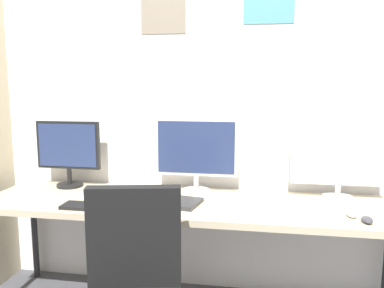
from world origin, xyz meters
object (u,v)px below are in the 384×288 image
object	(u,v)px
keyboard_left	(89,206)
mouse_right_side	(352,214)
monitor_right	(339,162)
desk	(191,209)
monitor_center	(196,151)
keyboard_right	(286,217)
mouse_left_side	(367,220)
laptop_closed	(173,202)
monitor_left	(68,150)

from	to	relation	value
keyboard_left	mouse_right_side	size ratio (longest dim) A/B	3.34
monitor_right	mouse_right_side	bearing A→B (deg)	-87.25
desk	monitor_center	world-z (taller)	monitor_center
keyboard_right	mouse_left_side	world-z (taller)	mouse_left_side
monitor_right	laptop_closed	xyz separation A→B (m)	(-1.00, -0.28, -0.22)
monitor_left	monitor_right	distance (m)	1.80
mouse_left_side	laptop_closed	xyz separation A→B (m)	(-1.07, 0.15, -0.00)
desk	mouse_right_side	size ratio (longest dim) A/B	26.93
keyboard_right	mouse_left_side	distance (m)	0.42
monitor_left	monitor_right	world-z (taller)	monitor_left
monitor_center	monitor_right	size ratio (longest dim) A/B	0.94
desk	laptop_closed	bearing A→B (deg)	-146.20
monitor_center	monitor_right	distance (m)	0.90
monitor_center	mouse_right_side	bearing A→B (deg)	-20.59
desk	keyboard_right	bearing A→B (deg)	-22.33
monitor_left	mouse_left_side	distance (m)	1.94
desk	monitor_right	size ratio (longest dim) A/B	4.40
monitor_center	mouse_right_side	size ratio (longest dim) A/B	5.74
keyboard_left	keyboard_right	distance (m)	1.12
monitor_left	keyboard_right	distance (m)	1.55
monitor_left	keyboard_left	size ratio (longest dim) A/B	1.43
desk	mouse_right_side	world-z (taller)	mouse_right_side
keyboard_left	monitor_right	bearing A→B (deg)	16.86
desk	monitor_right	bearing A→B (deg)	13.27
monitor_center	laptop_closed	xyz separation A→B (m)	(-0.10, -0.28, -0.27)
mouse_left_side	keyboard_left	bearing A→B (deg)	-179.61
desk	keyboard_left	xyz separation A→B (m)	(-0.56, -0.23, 0.06)
desk	monitor_left	size ratio (longest dim) A/B	5.63
desk	monitor_left	distance (m)	0.97
keyboard_left	mouse_left_side	world-z (taller)	mouse_left_side
monitor_center	mouse_left_side	size ratio (longest dim) A/B	5.74
monitor_right	keyboard_right	distance (m)	0.60
monitor_right	keyboard_right	size ratio (longest dim) A/B	1.48
laptop_closed	keyboard_left	bearing A→B (deg)	-149.51
monitor_right	keyboard_right	xyz separation A→B (m)	(-0.34, -0.44, -0.22)
mouse_right_side	keyboard_right	bearing A→B (deg)	-164.62
mouse_right_side	laptop_closed	bearing A→B (deg)	176.26
keyboard_left	mouse_right_side	world-z (taller)	mouse_right_side
keyboard_right	mouse_right_side	size ratio (longest dim) A/B	4.13
desk	laptop_closed	world-z (taller)	laptop_closed
mouse_left_side	monitor_center	bearing A→B (deg)	156.12
monitor_right	keyboard_right	bearing A→B (deg)	-127.55
desk	mouse_left_side	xyz separation A→B (m)	(0.98, -0.22, 0.06)
monitor_left	mouse_left_side	world-z (taller)	monitor_left
mouse_right_side	laptop_closed	xyz separation A→B (m)	(-1.01, 0.07, -0.00)
keyboard_left	monitor_left	bearing A→B (deg)	127.55
keyboard_right	laptop_closed	distance (m)	0.68
mouse_left_side	laptop_closed	distance (m)	1.08
monitor_left	laptop_closed	xyz separation A→B (m)	(0.80, -0.28, -0.25)
monitor_right	keyboard_left	distance (m)	1.54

